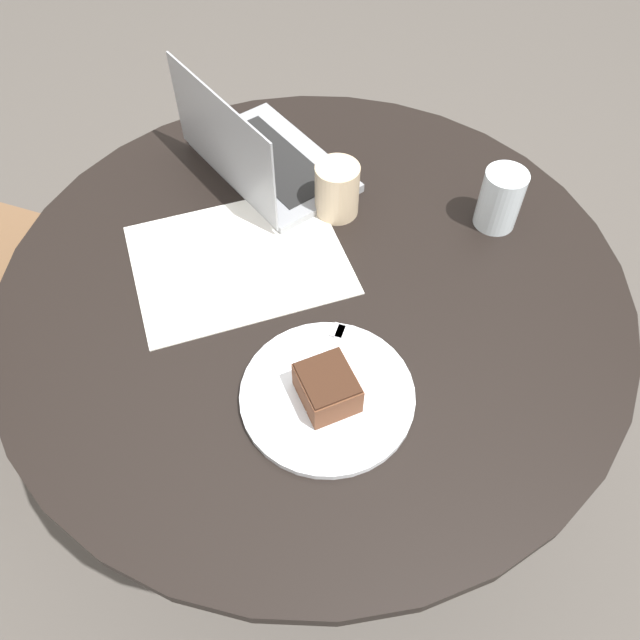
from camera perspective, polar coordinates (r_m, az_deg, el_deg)
ground_plane at (r=1.74m, az=-0.38°, el=-12.36°), size 12.00×12.00×0.00m
dining_table at (r=1.21m, az=-0.53°, el=-0.53°), size 1.11×1.11×0.74m
paper_document at (r=1.14m, az=-7.41°, el=5.51°), size 0.44×0.38×0.00m
plate at (r=0.96m, az=0.67°, el=-6.86°), size 0.27×0.27×0.01m
cake_slice at (r=0.93m, az=0.67°, el=-6.19°), size 0.10×0.11×0.06m
fork at (r=0.99m, az=0.96°, el=-3.44°), size 0.08×0.17×0.00m
coffee_glass at (r=1.19m, az=1.56°, el=11.81°), size 0.08×0.08×0.11m
water_glass at (r=1.21m, az=16.16°, el=10.57°), size 0.08×0.08×0.12m
laptop at (r=1.29m, az=-5.50°, el=14.59°), size 0.36×0.40×0.21m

